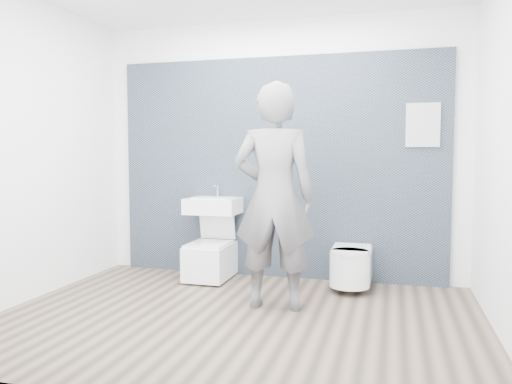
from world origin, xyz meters
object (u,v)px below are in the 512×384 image
(toilet_square, at_px, (210,258))
(visitor, at_px, (274,197))
(washbasin, at_px, (213,205))
(toilet_rounded, at_px, (351,266))

(toilet_square, relative_size, visitor, 0.42)
(visitor, bearing_deg, toilet_square, -46.12)
(washbasin, distance_m, toilet_rounded, 1.60)
(washbasin, xyz_separation_m, visitor, (0.89, -0.88, 0.18))
(toilet_square, height_order, toilet_rounded, toilet_square)
(washbasin, xyz_separation_m, toilet_rounded, (1.50, -0.12, -0.55))
(washbasin, bearing_deg, toilet_square, -90.00)
(visitor, bearing_deg, toilet_rounded, -133.66)
(washbasin, relative_size, toilet_rounded, 0.86)
(toilet_rounded, relative_size, visitor, 0.34)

